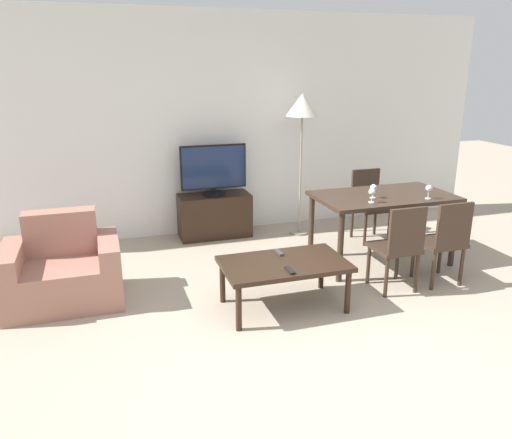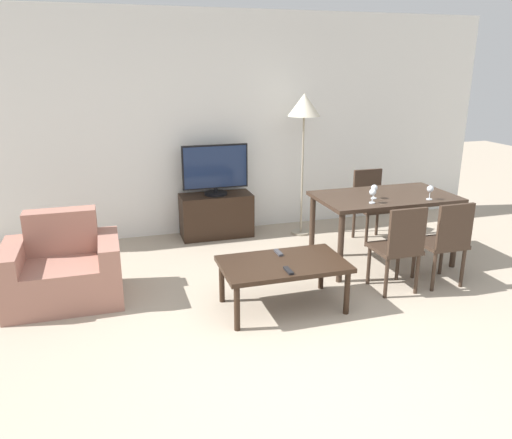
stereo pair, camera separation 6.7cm
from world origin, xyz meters
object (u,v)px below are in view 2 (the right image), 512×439
armchair (64,271)px  dining_table (384,203)px  dining_chair_near (399,245)px  dining_chair_far (371,202)px  wine_glass_left (373,193)px  wine_glass_right (374,189)px  remote_secondary (288,271)px  wine_glass_center (430,190)px  coffee_table (283,267)px  dining_chair_near_right (446,240)px  tv_stand (216,215)px  remote_primary (278,253)px  floor_lamp (304,111)px  tv (215,170)px

armchair → dining_table: 3.26m
dining_chair_near → dining_chair_far: same height
dining_chair_near → wine_glass_left: size_ratio=5.83×
armchair → wine_glass_right: size_ratio=6.82×
remote_secondary → wine_glass_center: (1.76, 0.63, 0.41)m
coffee_table → dining_chair_near_right: bearing=-0.4°
tv_stand → wine_glass_left: wine_glass_left is taller
dining_chair_near_right → remote_primary: (-1.62, 0.21, -0.03)m
wine_glass_right → tv_stand: bearing=132.6°
armchair → wine_glass_center: wine_glass_center is taller
dining_chair_far → wine_glass_left: bearing=-119.5°
armchair → dining_table: (3.23, -0.02, 0.38)m
remote_secondary → wine_glass_center: size_ratio=1.03×
dining_chair_near_right → remote_secondary: 1.69m
coffee_table → wine_glass_left: (1.10, 0.47, 0.47)m
armchair → remote_primary: size_ratio=6.64×
dining_chair_near → tv_stand: bearing=121.4°
armchair → wine_glass_right: 3.11m
dining_chair_near → dining_chair_near_right: same height
wine_glass_left → remote_primary: bearing=-166.2°
wine_glass_right → armchair: bearing=177.9°
wine_glass_center → dining_table: bearing=139.7°
coffee_table → dining_chair_near_right: dining_chair_near_right is taller
dining_chair_near_right → remote_primary: bearing=172.5°
dining_chair_far → wine_glass_left: (-0.54, -0.96, 0.38)m
wine_glass_left → coffee_table: bearing=-157.1°
tv_stand → dining_table: 2.09m
remote_primary → wine_glass_center: wine_glass_center is taller
dining_chair_near_right → coffee_table: bearing=179.6°
remote_secondary → wine_glass_right: (1.24, 0.83, 0.41)m
remote_primary → wine_glass_left: (1.07, 0.26, 0.41)m
floor_lamp → dining_chair_far: bearing=-30.6°
tv → dining_chair_near_right: size_ratio=0.95×
tv_stand → coffee_table: bearing=-86.2°
coffee_table → remote_primary: bearing=82.6°
dining_chair_far → wine_glass_left: 1.16m
tv_stand → tv: size_ratio=1.09×
tv_stand → dining_chair_near_right: 2.75m
floor_lamp → wine_glass_center: (0.81, -1.44, -0.69)m
dining_chair_near → tv: bearing=121.4°
dining_table → dining_chair_far: dining_chair_far is taller
floor_lamp → remote_primary: 2.17m
tv_stand → remote_primary: tv_stand is taller
tv_stand → wine_glass_left: (1.24, -1.61, 0.59)m
coffee_table → dining_chair_far: (1.64, 1.42, 0.09)m
dining_chair_near → remote_primary: size_ratio=5.68×
wine_glass_center → armchair: bearing=175.1°
armchair → remote_secondary: 2.05m
remote_primary → wine_glass_center: 1.76m
wine_glass_left → wine_glass_right: size_ratio=1.00×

